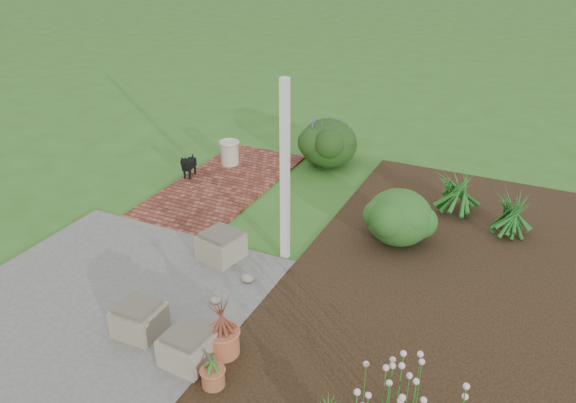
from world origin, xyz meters
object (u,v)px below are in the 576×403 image
at_px(stone_trough_near, 139,320).
at_px(black_dog, 188,164).
at_px(cream_ceramic_urn, 230,153).
at_px(evergreen_shrub, 399,216).

bearing_deg(stone_trough_near, black_dog, 117.19).
xyz_separation_m(stone_trough_near, cream_ceramic_urn, (-1.57, 4.58, 0.06)).
height_order(black_dog, cream_ceramic_urn, cream_ceramic_urn).
bearing_deg(stone_trough_near, evergreen_shrub, 57.50).
distance_m(stone_trough_near, evergreen_shrub, 3.80).
height_order(stone_trough_near, black_dog, black_dog).
bearing_deg(black_dog, evergreen_shrub, -18.13).
bearing_deg(cream_ceramic_urn, stone_trough_near, -71.06).
height_order(black_dog, evergreen_shrub, evergreen_shrub).
bearing_deg(cream_ceramic_urn, evergreen_shrub, -20.91).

